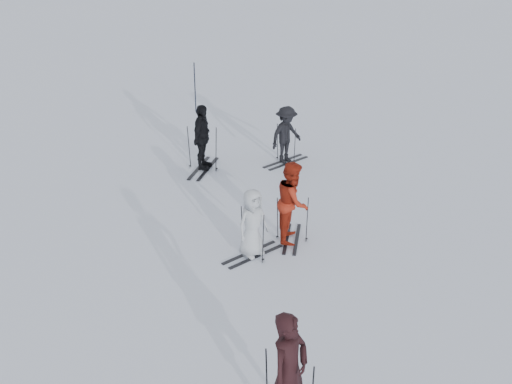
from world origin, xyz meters
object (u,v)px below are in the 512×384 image
Objects in this scene: skier_uphill_left at (202,138)px; piste_marker at (195,87)px; skier_grey at (252,224)px; skier_near_dark at (289,374)px; skier_uphill_far at (286,136)px; skier_red at (293,203)px.

piste_marker is at bearing 21.53° from skier_uphill_left.
skier_grey is 0.82× the size of skier_uphill_left.
skier_uphill_left is (-4.69, 9.17, -0.04)m from skier_near_dark.
piste_marker is (-4.37, 3.97, 0.06)m from skier_uphill_far.
piste_marker is (-4.91, 9.52, 0.13)m from skier_grey.
skier_uphill_far is 0.94× the size of piste_marker.
skier_near_dark is 5.14m from skier_grey.
skier_uphill_left is 1.12× the size of skier_uphill_far.
skier_uphill_left is 2.51m from skier_uphill_far.
skier_uphill_left is (-3.47, 3.46, 0.00)m from skier_red.
skier_uphill_far is at bearing 38.93° from skier_grey.
skier_near_dark reaches higher than skier_uphill_left.
piste_marker is at bearing 80.34° from skier_uphill_far.
skier_red is at bearing 35.48° from skier_near_dark.
skier_grey is (-1.92, 4.77, -0.21)m from skier_near_dark.
skier_near_dark reaches higher than piste_marker.
skier_grey is 5.58m from skier_uphill_far.
skier_grey is at bearing -148.98° from skier_uphill_left.
skier_uphill_left reaches higher than skier_uphill_far.
piste_marker reaches higher than skier_grey.
skier_uphill_far is at bearing -42.22° from piste_marker.
skier_uphill_left is 5.54m from piste_marker.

